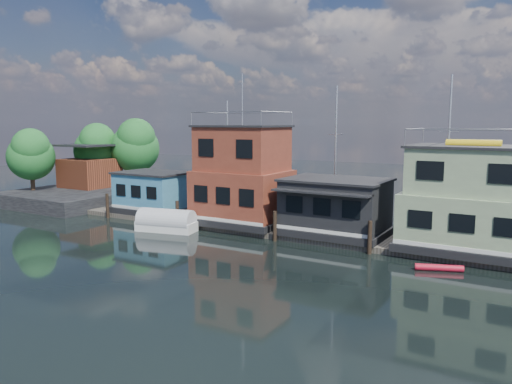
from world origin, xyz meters
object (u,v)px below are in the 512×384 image
Objects in this scene: houseboat_red at (243,177)px; tarp_runabout at (166,222)px; houseboat_green at (470,201)px; houseboat_dark at (336,207)px; red_kayak at (439,268)px; houseboat_blue at (154,192)px.

houseboat_red reaches higher than tarp_runabout.
houseboat_green is 1.70× the size of tarp_runabout.
tarp_runabout is at bearing -161.01° from houseboat_dark.
houseboat_red is 7.01m from tarp_runabout.
houseboat_red is 4.45× the size of red_kayak.
tarp_runabout is at bearing -168.68° from houseboat_green.
houseboat_red is 17.16m from red_kayak.
red_kayak is (20.52, -0.07, -0.51)m from tarp_runabout.
houseboat_dark is 1.50× the size of tarp_runabout.
houseboat_blue is 26.08m from red_kayak.
houseboat_green reaches higher than houseboat_blue.
houseboat_blue is 0.54× the size of houseboat_red.
houseboat_red is 2.40× the size of tarp_runabout.
red_kayak is (16.14, -4.35, -3.91)m from houseboat_red.
tarp_runabout is at bearing -135.68° from houseboat_red.
houseboat_red is at bearing 179.86° from houseboat_dark.
houseboat_dark is 9.48m from red_kayak.
houseboat_dark is 9.07m from houseboat_green.
houseboat_green is at bearing 0.00° from houseboat_blue.
houseboat_blue is 6.84m from tarp_runabout.
houseboat_green reaches higher than houseboat_dark.
houseboat_dark reaches higher than red_kayak.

